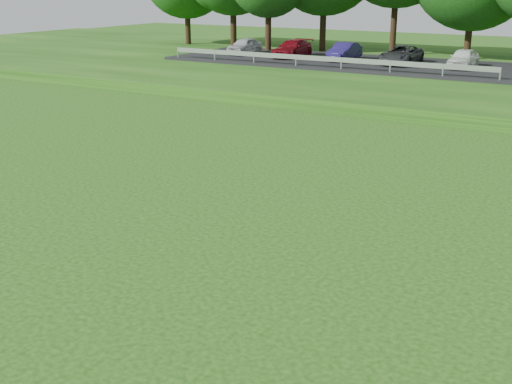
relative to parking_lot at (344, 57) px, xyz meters
The scene contains 1 object.
parking_lot is the anchor object (origin of this frame).
Camera 1 is at (-6.79, -8.64, 5.97)m, focal length 45.00 mm.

